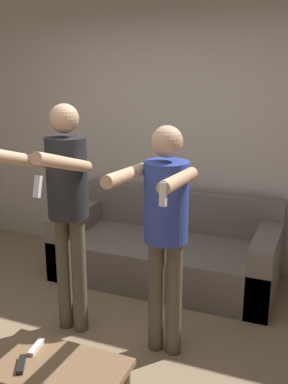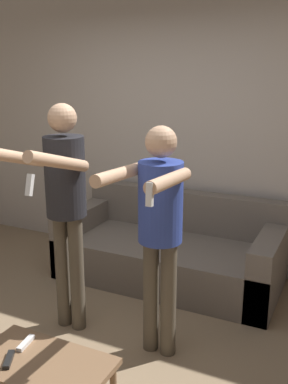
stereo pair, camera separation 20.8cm
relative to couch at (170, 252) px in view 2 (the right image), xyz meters
name	(u,v)px [view 2 (the right image)]	position (x,y,z in m)	size (l,w,h in m)	color
ground_plane	(64,362)	(-0.16, -1.53, -0.26)	(14.00, 14.00, 0.00)	#937A5B
wall_back	(176,132)	(-0.16, 0.49, 1.09)	(6.40, 0.06, 2.70)	beige
couch	(170,252)	(0.00, 0.00, 0.00)	(2.06, 0.94, 0.79)	slate
person_standing_left	(64,195)	(-0.38, -1.13, 0.82)	(0.41, 0.76, 1.74)	brown
person_standing_right	(159,219)	(0.38, -1.13, 0.74)	(0.42, 0.69, 1.62)	brown
coffee_table	(42,369)	(0.06, -2.01, 0.09)	(0.78, 0.45, 0.40)	#846042
remote_near	(9,360)	(-0.10, -2.09, 0.15)	(0.11, 0.15, 0.02)	black
remote_far	(26,343)	(-0.12, -1.93, 0.15)	(0.06, 0.15, 0.02)	white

